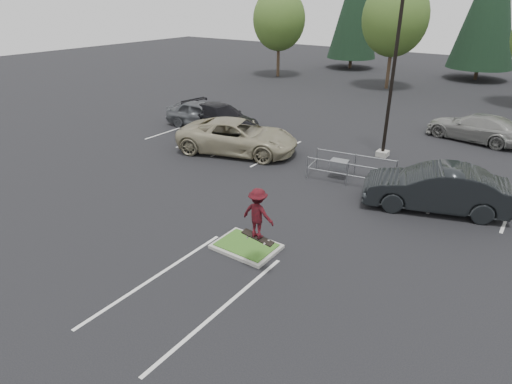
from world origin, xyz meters
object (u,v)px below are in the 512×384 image
Objects in this scene: car_l_tan at (236,136)px; car_far_silver at (477,127)px; decid_b at (395,20)px; light_pole at (393,72)px; car_l_black at (220,118)px; car_l_grey at (202,114)px; cart_corral at (342,165)px; conif_a at (356,4)px; skateboarder at (258,214)px; car_r_charc at (435,188)px; decid_a at (279,22)px.

car_far_silver is (10.58, 10.20, -0.11)m from car_l_tan.
light_pole is at bearing -70.65° from decid_b.
car_l_grey is at bearing 100.77° from car_l_black.
light_pole reaches higher than cart_corral.
conif_a is 33.63m from car_l_tan.
car_l_black is 1.15× the size of car_l_grey.
skateboarder is at bearing -127.58° from car_l_black.
decid_b is at bearing 96.12° from cart_corral.
light_pole is at bearing -160.43° from car_r_charc.
car_r_charc is at bearing -45.66° from decid_a.
skateboarder is 17.22m from car_l_grey.
skateboarder is (1.18, -8.72, 1.47)m from cart_corral.
decid_a is 29.10m from cart_corral.
conif_a is 29.16m from car_far_silver.
decid_b is at bearing -131.74° from car_far_silver.
cart_corral is at bearing -96.35° from light_pole.
car_l_tan reaches higher than car_l_grey.
car_r_charc is (18.50, -33.00, -6.16)m from conif_a.
skateboarder reaches higher than car_l_tan.
decid_a is (-18.51, 18.03, 1.02)m from light_pole.
decid_b is (-6.51, 18.53, 1.48)m from light_pole.
light_pole is 1.14× the size of decid_a.
car_l_grey is (6.51, -19.48, -4.71)m from decid_a.
light_pole is 12.64m from car_l_grey.
car_l_tan is (11.51, -22.23, -4.65)m from decid_a.
decid_a is 1.75× the size of car_l_grey.
decid_b is 21.36m from car_l_grey.
car_far_silver is (4.06, 10.28, 0.11)m from cart_corral.
light_pole is 13.24m from skateboarder.
conif_a reaches higher than decid_a.
conif_a reaches higher than car_far_silver.
skateboarder is (19.21, -31.03, -3.41)m from decid_a.
conif_a is 2.55× the size of car_l_grey.
car_l_tan is at bearing -91.24° from decid_b.
light_pole is 11.22m from car_l_black.
car_l_grey is at bearing -85.15° from conif_a.
car_far_silver is (15.58, 7.45, -0.05)m from car_l_grey.
decid_a is 36.66m from skateboarder.
cart_corral is 2.34× the size of skateboarder.
car_r_charc is at bearing -111.44° from car_l_tan.
decid_b reaches higher than car_l_tan.
conif_a is 38.33m from car_r_charc.
light_pole is at bearing -62.62° from conif_a.
car_far_silver is at bearing -71.39° from car_l_grey.
cart_corral is at bearing -12.13° from car_far_silver.
conif_a is (4.01, 9.97, 1.52)m from decid_a.
car_l_black is (4.00, -29.39, -6.25)m from conif_a.
cart_corral is 6.53m from car_l_tan.
car_r_charc is at bearing 11.59° from car_far_silver.
decid_a reaches higher than skateboarder.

